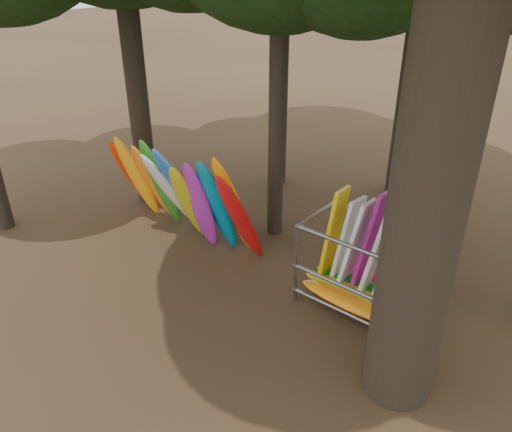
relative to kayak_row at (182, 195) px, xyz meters
The scene contains 3 objects.
ground 3.21m from the kayak_row, 25.26° to the right, with size 120.00×120.00×0.00m, color #47331E.
kayak_row is the anchor object (origin of this frame).
storage_rack 5.34m from the kayak_row, ahead, with size 2.83×1.58×2.91m.
Camera 1 is at (6.55, -6.78, 7.13)m, focal length 35.00 mm.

